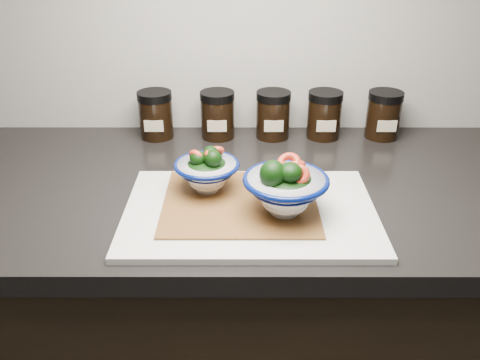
{
  "coord_description": "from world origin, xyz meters",
  "views": [
    {
      "loc": [
        -0.17,
        0.55,
        1.38
      ],
      "look_at": [
        -0.17,
        1.35,
        0.96
      ],
      "focal_mm": 38.0,
      "sensor_mm": 36.0,
      "label": 1
    }
  ],
  "objects_px": {
    "spice_jar_c": "(273,115)",
    "cutting_board": "(250,212)",
    "spice_jar_b": "(218,115)",
    "spice_jar_e": "(384,115)",
    "bowl_left": "(207,171)",
    "spice_jar_a": "(156,115)",
    "bowl_right": "(285,188)",
    "spice_jar_d": "(324,115)"
  },
  "relations": [
    {
      "from": "bowl_right",
      "to": "spice_jar_a",
      "type": "distance_m",
      "value": 0.47
    },
    {
      "from": "spice_jar_d",
      "to": "spice_jar_e",
      "type": "bearing_deg",
      "value": 0.0
    },
    {
      "from": "spice_jar_d",
      "to": "spice_jar_e",
      "type": "xyz_separation_m",
      "value": [
        0.14,
        0.0,
        0.0
      ]
    },
    {
      "from": "spice_jar_c",
      "to": "bowl_left",
      "type": "bearing_deg",
      "value": -115.44
    },
    {
      "from": "spice_jar_b",
      "to": "spice_jar_c",
      "type": "distance_m",
      "value": 0.13
    },
    {
      "from": "cutting_board",
      "to": "spice_jar_d",
      "type": "xyz_separation_m",
      "value": [
        0.18,
        0.36,
        0.05
      ]
    },
    {
      "from": "spice_jar_d",
      "to": "bowl_left",
      "type": "bearing_deg",
      "value": -131.62
    },
    {
      "from": "spice_jar_a",
      "to": "spice_jar_d",
      "type": "height_order",
      "value": "same"
    },
    {
      "from": "bowl_right",
      "to": "spice_jar_c",
      "type": "distance_m",
      "value": 0.38
    },
    {
      "from": "spice_jar_c",
      "to": "spice_jar_d",
      "type": "distance_m",
      "value": 0.12
    },
    {
      "from": "spice_jar_a",
      "to": "spice_jar_e",
      "type": "bearing_deg",
      "value": 0.0
    },
    {
      "from": "cutting_board",
      "to": "spice_jar_e",
      "type": "relative_size",
      "value": 3.98
    },
    {
      "from": "bowl_left",
      "to": "spice_jar_c",
      "type": "xyz_separation_m",
      "value": [
        0.14,
        0.3,
        0.0
      ]
    },
    {
      "from": "cutting_board",
      "to": "spice_jar_e",
      "type": "height_order",
      "value": "spice_jar_e"
    },
    {
      "from": "bowl_left",
      "to": "spice_jar_a",
      "type": "relative_size",
      "value": 1.09
    },
    {
      "from": "cutting_board",
      "to": "bowl_left",
      "type": "relative_size",
      "value": 3.64
    },
    {
      "from": "cutting_board",
      "to": "spice_jar_e",
      "type": "xyz_separation_m",
      "value": [
        0.32,
        0.36,
        0.05
      ]
    },
    {
      "from": "spice_jar_b",
      "to": "spice_jar_c",
      "type": "bearing_deg",
      "value": 0.0
    },
    {
      "from": "cutting_board",
      "to": "spice_jar_a",
      "type": "xyz_separation_m",
      "value": [
        -0.22,
        0.36,
        0.05
      ]
    },
    {
      "from": "cutting_board",
      "to": "spice_jar_b",
      "type": "xyz_separation_m",
      "value": [
        -0.07,
        0.36,
        0.05
      ]
    },
    {
      "from": "cutting_board",
      "to": "bowl_left",
      "type": "xyz_separation_m",
      "value": [
        -0.08,
        0.07,
        0.05
      ]
    },
    {
      "from": "bowl_right",
      "to": "spice_jar_a",
      "type": "relative_size",
      "value": 1.33
    },
    {
      "from": "spice_jar_a",
      "to": "spice_jar_c",
      "type": "bearing_deg",
      "value": 0.0
    },
    {
      "from": "cutting_board",
      "to": "spice_jar_a",
      "type": "height_order",
      "value": "spice_jar_a"
    },
    {
      "from": "bowl_left",
      "to": "spice_jar_b",
      "type": "xyz_separation_m",
      "value": [
        0.01,
        0.3,
        0.0
      ]
    },
    {
      "from": "spice_jar_b",
      "to": "spice_jar_e",
      "type": "relative_size",
      "value": 1.0
    },
    {
      "from": "cutting_board",
      "to": "bowl_left",
      "type": "bearing_deg",
      "value": 140.98
    },
    {
      "from": "spice_jar_b",
      "to": "spice_jar_d",
      "type": "distance_m",
      "value": 0.26
    },
    {
      "from": "bowl_left",
      "to": "bowl_right",
      "type": "distance_m",
      "value": 0.16
    },
    {
      "from": "bowl_left",
      "to": "cutting_board",
      "type": "bearing_deg",
      "value": -39.02
    },
    {
      "from": "spice_jar_d",
      "to": "bowl_right",
      "type": "bearing_deg",
      "value": -108.01
    },
    {
      "from": "spice_jar_c",
      "to": "cutting_board",
      "type": "bearing_deg",
      "value": -99.5
    },
    {
      "from": "bowl_right",
      "to": "cutting_board",
      "type": "bearing_deg",
      "value": 164.86
    },
    {
      "from": "bowl_left",
      "to": "spice_jar_d",
      "type": "height_order",
      "value": "spice_jar_d"
    },
    {
      "from": "cutting_board",
      "to": "spice_jar_c",
      "type": "height_order",
      "value": "spice_jar_c"
    },
    {
      "from": "bowl_left",
      "to": "spice_jar_d",
      "type": "xyz_separation_m",
      "value": [
        0.26,
        0.3,
        0.0
      ]
    },
    {
      "from": "bowl_left",
      "to": "spice_jar_a",
      "type": "bearing_deg",
      "value": 115.16
    },
    {
      "from": "bowl_right",
      "to": "spice_jar_b",
      "type": "distance_m",
      "value": 0.4
    },
    {
      "from": "bowl_right",
      "to": "spice_jar_b",
      "type": "xyz_separation_m",
      "value": [
        -0.13,
        0.38,
        -0.01
      ]
    },
    {
      "from": "spice_jar_b",
      "to": "spice_jar_d",
      "type": "xyz_separation_m",
      "value": [
        0.26,
        0.0,
        0.0
      ]
    },
    {
      "from": "bowl_left",
      "to": "spice_jar_c",
      "type": "distance_m",
      "value": 0.33
    },
    {
      "from": "spice_jar_a",
      "to": "spice_jar_c",
      "type": "distance_m",
      "value": 0.28
    }
  ]
}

